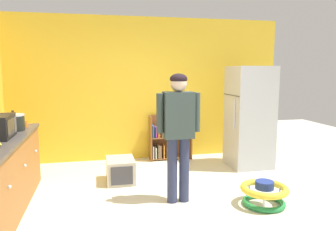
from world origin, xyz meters
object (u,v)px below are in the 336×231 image
at_px(baby_walker, 264,193).
at_px(crock_pot, 14,122).
at_px(amber_bottle, 13,121).
at_px(orange_cup, 25,124).
at_px(pet_carrier, 120,170).
at_px(bookshelf, 167,140).
at_px(refrigerator, 249,117).
at_px(standing_person, 178,126).

xyz_separation_m(baby_walker, crock_pot, (-3.15, 1.09, 0.85)).
relative_size(amber_bottle, orange_cup, 2.59).
relative_size(baby_walker, pet_carrier, 1.09).
xyz_separation_m(bookshelf, crock_pot, (-2.41, -1.32, 0.64)).
xyz_separation_m(refrigerator, crock_pot, (-3.73, -0.54, 0.12)).
relative_size(bookshelf, pet_carrier, 1.54).
relative_size(refrigerator, bookshelf, 2.09).
xyz_separation_m(standing_person, crock_pot, (-2.11, 0.73, 0.00)).
bearing_deg(baby_walker, refrigerator, 70.26).
height_order(bookshelf, baby_walker, bookshelf).
height_order(pet_carrier, crock_pot, crock_pot).
height_order(standing_person, pet_carrier, standing_person).
distance_m(bookshelf, standing_person, 2.17).
height_order(refrigerator, standing_person, refrigerator).
relative_size(pet_carrier, orange_cup, 5.81).
xyz_separation_m(refrigerator, baby_walker, (-0.58, -1.63, -0.73)).
height_order(bookshelf, amber_bottle, amber_bottle).
bearing_deg(amber_bottle, standing_person, -24.01).
distance_m(pet_carrier, amber_bottle, 1.70).
bearing_deg(bookshelf, amber_bottle, -156.34).
height_order(baby_walker, orange_cup, orange_cup).
relative_size(refrigerator, crock_pot, 6.37).
height_order(bookshelf, standing_person, standing_person).
bearing_deg(baby_walker, orange_cup, 156.34).
bearing_deg(refrigerator, crock_pot, -171.75).
distance_m(crock_pot, amber_bottle, 0.25).
xyz_separation_m(crock_pot, amber_bottle, (-0.06, 0.24, -0.01)).
relative_size(baby_walker, amber_bottle, 2.46).
relative_size(standing_person, baby_walker, 2.77).
bearing_deg(crock_pot, pet_carrier, 8.21).
relative_size(standing_person, amber_bottle, 6.80).
relative_size(bookshelf, baby_walker, 1.41).
distance_m(refrigerator, crock_pot, 3.77).
height_order(crock_pot, orange_cup, crock_pot).
xyz_separation_m(standing_person, baby_walker, (1.04, -0.36, -0.85)).
height_order(standing_person, amber_bottle, standing_person).
height_order(baby_walker, pet_carrier, pet_carrier).
distance_m(refrigerator, pet_carrier, 2.43).
bearing_deg(refrigerator, amber_bottle, -175.46).
xyz_separation_m(bookshelf, orange_cup, (-2.32, -1.07, 0.58)).
xyz_separation_m(amber_bottle, orange_cup, (0.15, 0.01, -0.05)).
distance_m(baby_walker, orange_cup, 3.43).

